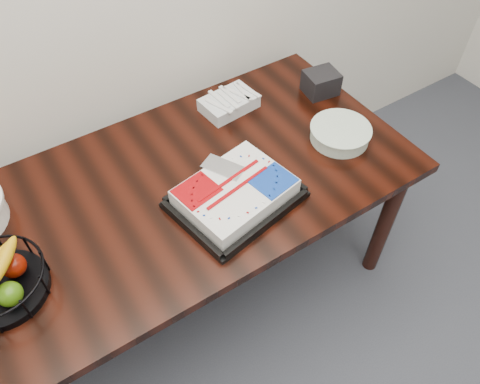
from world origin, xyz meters
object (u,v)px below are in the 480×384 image
cake_tray (235,194)px  napkin_box (321,83)px  plate_stack (340,133)px  table (178,202)px

cake_tray → napkin_box: size_ratio=3.45×
plate_stack → napkin_box: (0.13, 0.28, 0.02)m
table → plate_stack: (0.67, -0.13, 0.12)m
cake_tray → plate_stack: size_ratio=1.97×
napkin_box → plate_stack: bearing=-114.9°
cake_tray → napkin_box: (0.66, 0.33, 0.01)m
table → napkin_box: (0.80, 0.15, 0.14)m
napkin_box → cake_tray: bearing=-153.4°
cake_tray → plate_stack: 0.53m
cake_tray → plate_stack: bearing=5.1°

